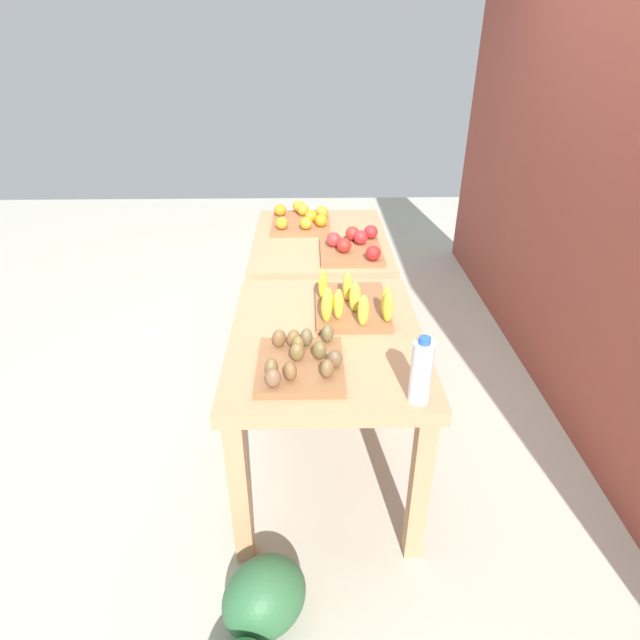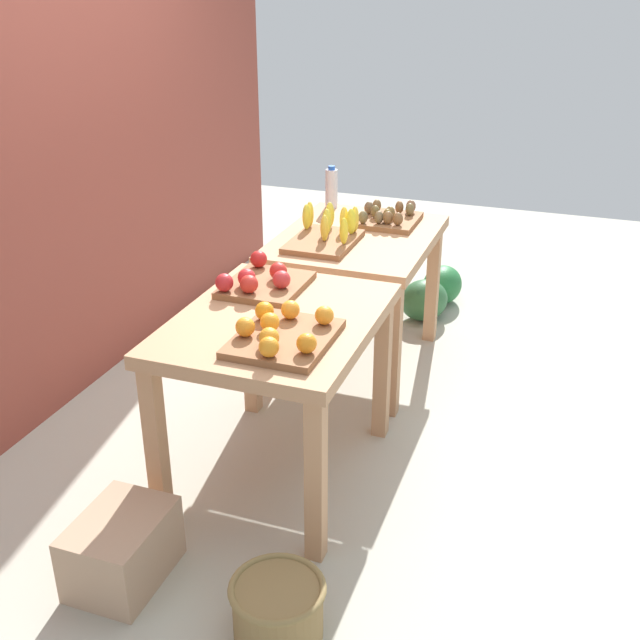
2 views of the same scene
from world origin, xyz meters
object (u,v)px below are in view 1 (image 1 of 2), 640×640
(orange_bin, at_px, (302,220))
(banana_crate, at_px, (351,304))
(display_table_right, at_px, (326,357))
(water_bottle, at_px, (421,371))
(cardboard_produce_box, at_px, (356,277))
(wicker_basket, at_px, (275,277))
(display_table_left, at_px, (320,255))
(kiwi_bin, at_px, (301,361))
(apple_bin, at_px, (353,246))

(orange_bin, relative_size, banana_crate, 1.00)
(display_table_right, height_order, water_bottle, water_bottle)
(banana_crate, distance_m, cardboard_produce_box, 1.90)
(banana_crate, height_order, water_bottle, water_bottle)
(display_table_right, distance_m, cardboard_produce_box, 2.02)
(water_bottle, bearing_deg, banana_crate, -163.13)
(wicker_basket, bearing_deg, display_table_right, 9.99)
(display_table_left, xyz_separation_m, banana_crate, (0.95, 0.11, 0.16))
(display_table_right, xyz_separation_m, orange_bin, (-1.33, -0.11, 0.15))
(display_table_left, distance_m, water_bottle, 1.61)
(kiwi_bin, height_order, water_bottle, water_bottle)
(display_table_right, height_order, banana_crate, banana_crate)
(wicker_basket, bearing_deg, cardboard_produce_box, 84.99)
(orange_bin, xyz_separation_m, apple_bin, (0.46, 0.29, 0.00))
(display_table_left, height_order, wicker_basket, display_table_left)
(orange_bin, bearing_deg, cardboard_produce_box, 145.35)
(display_table_left, relative_size, orange_bin, 2.33)
(banana_crate, bearing_deg, cardboard_produce_box, 173.94)
(display_table_left, relative_size, banana_crate, 2.34)
(kiwi_bin, distance_m, wicker_basket, 2.36)
(orange_bin, bearing_deg, banana_crate, 10.99)
(apple_bin, distance_m, wicker_basket, 1.42)
(wicker_basket, xyz_separation_m, cardboard_produce_box, (0.06, 0.65, 0.02))
(display_table_left, height_order, orange_bin, orange_bin)
(banana_crate, bearing_deg, kiwi_bin, -27.14)
(orange_bin, distance_m, cardboard_produce_box, 1.00)
(cardboard_produce_box, bearing_deg, apple_bin, -6.69)
(display_table_left, relative_size, apple_bin, 2.42)
(display_table_left, distance_m, banana_crate, 0.97)
(display_table_right, height_order, orange_bin, orange_bin)
(display_table_left, xyz_separation_m, cardboard_produce_box, (-0.81, 0.30, -0.53))
(display_table_left, distance_m, orange_bin, 0.29)
(display_table_right, relative_size, kiwi_bin, 2.87)
(orange_bin, bearing_deg, display_table_left, 28.17)
(apple_bin, bearing_deg, display_table_right, -11.43)
(display_table_left, bearing_deg, display_table_right, 0.00)
(apple_bin, bearing_deg, banana_crate, -5.11)
(display_table_left, height_order, banana_crate, banana_crate)
(orange_bin, xyz_separation_m, wicker_basket, (-0.66, -0.24, -0.70))
(banana_crate, distance_m, wicker_basket, 2.01)
(display_table_right, xyz_separation_m, water_bottle, (0.45, 0.30, 0.23))
(apple_bin, xyz_separation_m, kiwi_bin, (1.12, -0.28, -0.00))
(banana_crate, distance_m, water_bottle, 0.64)
(banana_crate, relative_size, wicker_basket, 1.33)
(orange_bin, bearing_deg, wicker_basket, -160.16)
(display_table_left, height_order, kiwi_bin, kiwi_bin)
(orange_bin, height_order, apple_bin, apple_bin)
(water_bottle, height_order, cardboard_produce_box, water_bottle)
(orange_bin, distance_m, banana_crate, 1.19)
(display_table_left, xyz_separation_m, water_bottle, (1.57, 0.30, 0.23))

